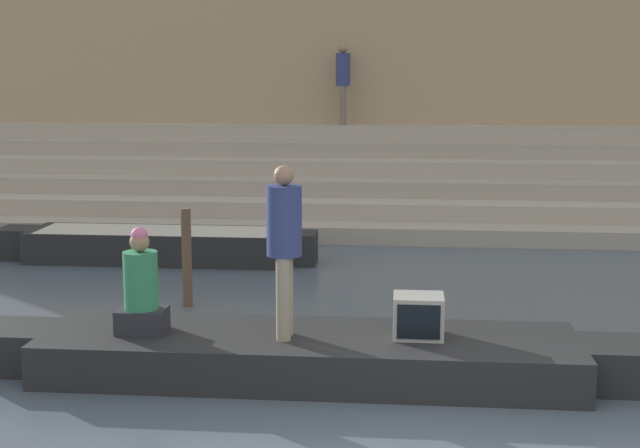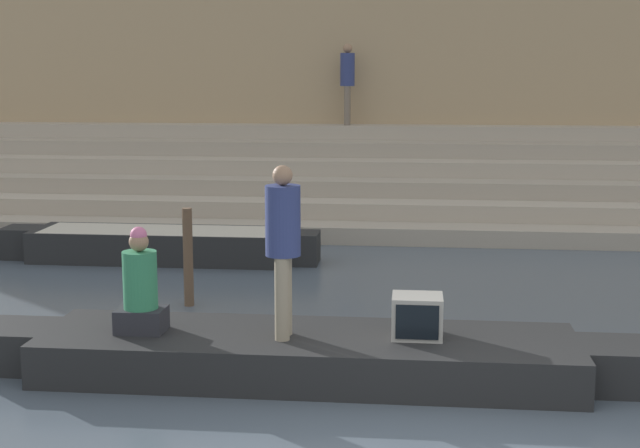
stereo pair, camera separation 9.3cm
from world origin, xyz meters
The scene contains 9 objects.
ghat_steps centered at (0.00, 12.06, 0.66)m, with size 36.00×4.78×1.82m.
back_wall centered at (0.00, 14.38, 3.09)m, with size 34.20×1.28×6.23m.
rowboat_main centered at (-1.41, 2.29, 0.23)m, with size 6.77×1.49×0.43m.
person_standing centered at (-1.63, 2.19, 1.40)m, with size 0.34×0.34×1.69m.
person_rowing centered at (-3.06, 2.23, 0.85)m, with size 0.48×0.37×1.06m.
tv_set centered at (-0.33, 2.33, 0.64)m, with size 0.49×0.43×0.42m.
moored_boat_shore centered at (-4.42, 7.50, 0.26)m, with size 5.14×1.11×0.49m.
mooring_post centered at (-3.25, 4.81, 0.64)m, with size 0.13×0.13×1.27m, color brown.
person_on_steps centered at (-1.85, 13.39, 2.84)m, with size 0.31×0.31×1.75m.
Camera 2 is at (-0.40, -6.10, 3.00)m, focal length 50.00 mm.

